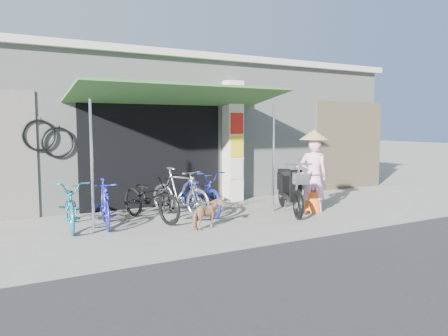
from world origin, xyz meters
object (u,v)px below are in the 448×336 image
moped (289,189)px  nun (313,172)px  street_dog (208,214)px  bike_blue (105,203)px  bike_teal (71,204)px  bike_navy (201,192)px  bike_black (151,197)px  bike_silver (180,192)px

moped → nun: bearing=-1.7°
street_dog → bike_blue: bearing=33.6°
street_dog → nun: nun is taller
bike_teal → nun: 5.05m
bike_navy → nun: nun is taller
bike_blue → street_dog: bike_blue is taller
bike_blue → bike_black: (0.92, 0.04, 0.03)m
bike_blue → moped: size_ratio=0.78×
bike_blue → bike_navy: size_ratio=0.82×
bike_black → bike_navy: bike_black is taller
bike_teal → moped: (4.46, -0.75, 0.06)m
moped → nun: (0.47, -0.23, 0.37)m
bike_black → bike_navy: size_ratio=1.00×
bike_navy → street_dog: (-0.50, -1.33, -0.20)m
moped → nun: nun is taller
bike_navy → moped: 1.95m
bike_silver → bike_navy: (0.52, 0.08, -0.04)m
bike_blue → bike_silver: bike_silver is taller
bike_black → street_dog: (0.67, -1.19, -0.20)m
street_dog → moped: bearing=-97.1°
bike_teal → bike_silver: bearing=5.5°
bike_teal → bike_silver: size_ratio=1.01×
bike_teal → bike_black: bearing=3.0°
moped → bike_navy: bearing=-179.8°
moped → bike_black: bearing=-168.4°
bike_navy → bike_teal: bearing=179.8°
bike_teal → bike_blue: (0.59, -0.14, -0.01)m
bike_blue → bike_navy: (2.09, 0.18, 0.03)m
bike_blue → moped: 3.92m
bike_teal → street_dog: bearing=-24.0°
bike_navy → nun: bearing=-25.2°
moped → bike_silver: bearing=-173.0°
bike_blue → nun: bearing=-2.2°
bike_blue → bike_silver: bearing=12.3°
bike_teal → nun: size_ratio=0.96×
bike_teal → bike_blue: 0.61m
bike_teal → moped: size_ratio=0.91×
bike_navy → bike_black: bearing=-174.5°
bike_navy → moped: bearing=-24.8°
bike_navy → bike_blue: bearing=-176.2°
bike_blue → nun: (4.34, -0.84, 0.45)m
bike_black → nun: nun is taller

